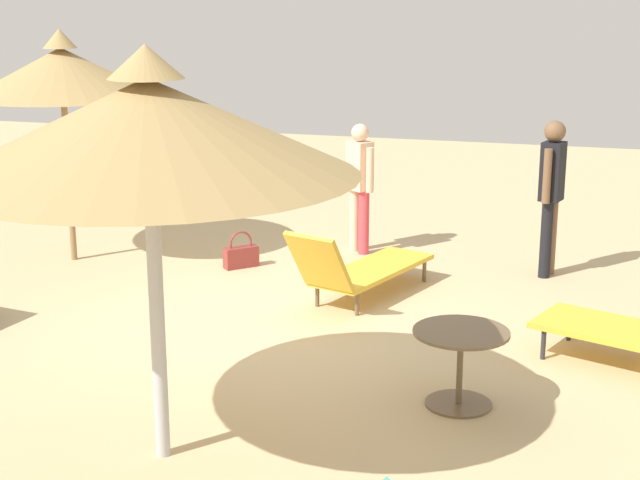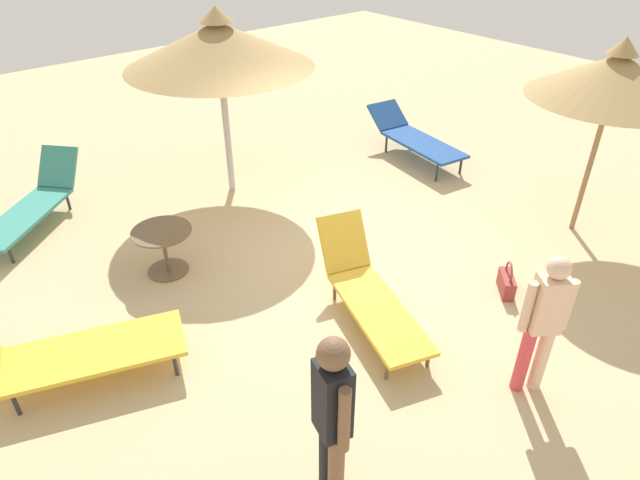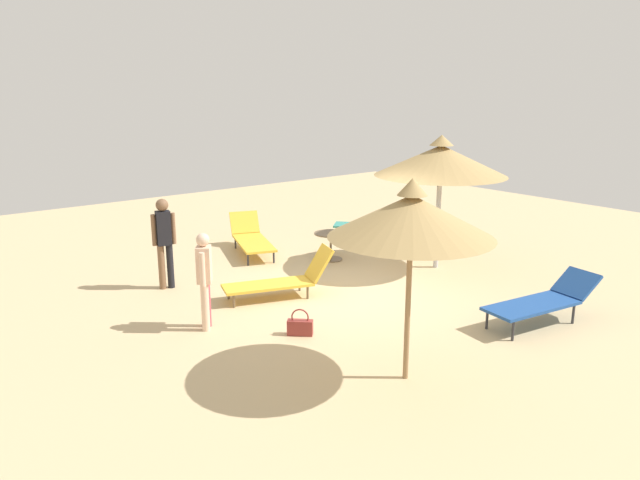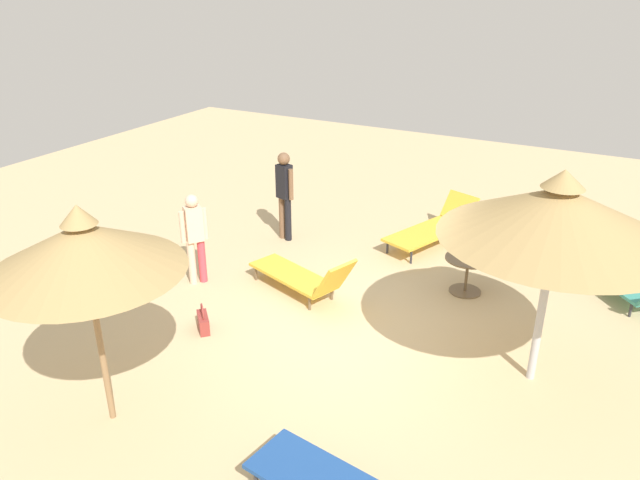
% 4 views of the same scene
% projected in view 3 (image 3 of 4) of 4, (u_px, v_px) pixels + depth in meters
% --- Properties ---
extents(ground, '(24.00, 24.00, 0.10)m').
position_uv_depth(ground, '(353.00, 295.00, 11.56)').
color(ground, tan).
extents(parasol_umbrella_front, '(2.78, 2.78, 2.86)m').
position_uv_depth(parasol_umbrella_front, '(441.00, 160.00, 12.59)').
color(parasol_umbrella_front, '#B2B2B7').
rests_on(parasol_umbrella_front, ground).
extents(parasol_umbrella_center, '(2.14, 2.14, 2.73)m').
position_uv_depth(parasol_umbrella_center, '(411.00, 216.00, 7.62)').
color(parasol_umbrella_center, olive).
rests_on(parasol_umbrella_center, ground).
extents(lounge_chair_edge, '(1.38, 2.21, 0.83)m').
position_uv_depth(lounge_chair_edge, '(251.00, 238.00, 14.21)').
color(lounge_chair_edge, gold).
rests_on(lounge_chair_edge, ground).
extents(lounge_chair_far_right, '(2.12, 1.20, 0.90)m').
position_uv_depth(lounge_chair_far_right, '(283.00, 279.00, 11.21)').
color(lounge_chair_far_right, gold).
rests_on(lounge_chair_far_right, ground).
extents(lounge_chair_near_left, '(1.86, 1.99, 0.83)m').
position_uv_depth(lounge_chair_near_left, '(378.00, 224.00, 15.78)').
color(lounge_chair_near_left, teal).
rests_on(lounge_chair_near_left, ground).
extents(lounge_chair_far_left, '(2.23, 0.97, 0.76)m').
position_uv_depth(lounge_chair_far_left, '(543.00, 300.00, 9.96)').
color(lounge_chair_far_left, '#1E478C').
rests_on(lounge_chair_far_left, ground).
extents(person_standing_back, '(0.34, 0.39, 1.60)m').
position_uv_depth(person_standing_back, '(205.00, 275.00, 9.63)').
color(person_standing_back, beige).
rests_on(person_standing_back, ground).
extents(person_standing_near_right, '(0.44, 0.28, 1.77)m').
position_uv_depth(person_standing_near_right, '(164.00, 238.00, 11.55)').
color(person_standing_near_right, black).
rests_on(person_standing_near_right, ground).
extents(handbag, '(0.39, 0.39, 0.44)m').
position_uv_depth(handbag, '(300.00, 326.00, 9.55)').
color(handbag, maroon).
rests_on(handbag, ground).
extents(side_table_round, '(0.76, 0.76, 0.62)m').
position_uv_depth(side_table_round, '(331.00, 241.00, 13.64)').
color(side_table_round, brown).
rests_on(side_table_round, ground).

